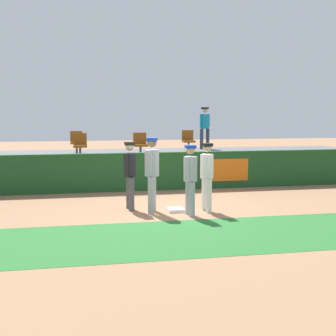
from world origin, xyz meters
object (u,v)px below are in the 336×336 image
(player_coach_visitor, at_px, (152,169))
(seat_front_left, at_px, (80,144))
(spectator_hooded, at_px, (205,125))
(player_umpire, at_px, (130,171))
(player_fielder_home, at_px, (207,172))
(first_base, at_px, (176,210))
(player_runner_visitor, at_px, (190,175))
(seat_back_right, at_px, (188,139))
(seat_front_center, at_px, (140,143))
(seat_back_left, at_px, (76,141))

(player_coach_visitor, xyz_separation_m, seat_front_left, (-1.73, 4.73, 0.34))
(player_coach_visitor, distance_m, spectator_hooded, 8.31)
(player_umpire, bearing_deg, player_fielder_home, 67.52)
(first_base, bearing_deg, seat_front_left, 116.23)
(player_runner_visitor, relative_size, seat_back_right, 2.06)
(player_runner_visitor, xyz_separation_m, spectator_hooded, (2.64, 8.03, 0.99))
(seat_front_center, relative_size, seat_back_left, 1.00)
(player_coach_visitor, distance_m, seat_back_right, 7.02)
(player_umpire, bearing_deg, first_base, 62.23)
(player_coach_visitor, relative_size, player_umpire, 1.07)
(seat_back_right, distance_m, spectator_hooded, 1.46)
(player_fielder_home, height_order, spectator_hooded, spectator_hooded)
(player_coach_visitor, xyz_separation_m, seat_back_left, (-1.85, 6.53, 0.34))
(player_umpire, bearing_deg, player_runner_visitor, 48.84)
(player_umpire, height_order, spectator_hooded, spectator_hooded)
(seat_front_center, distance_m, seat_front_left, 2.08)
(seat_back_right, bearing_deg, seat_front_center, -140.56)
(player_coach_visitor, height_order, spectator_hooded, spectator_hooded)
(player_fielder_home, xyz_separation_m, seat_back_right, (1.15, 6.67, 0.43))
(player_coach_visitor, xyz_separation_m, spectator_hooded, (3.50, 7.49, 0.90))
(player_coach_visitor, distance_m, seat_back_left, 6.79)
(spectator_hooded, bearing_deg, player_umpire, 41.19)
(player_umpire, distance_m, seat_back_right, 6.82)
(player_umpire, bearing_deg, spectator_hooded, 145.04)
(seat_back_left, height_order, spectator_hooded, spectator_hooded)
(player_umpire, bearing_deg, seat_back_left, -172.89)
(player_fielder_home, distance_m, player_umpire, 1.98)
(player_coach_visitor, relative_size, seat_front_center, 2.26)
(player_runner_visitor, height_order, seat_back_right, seat_back_right)
(player_coach_visitor, xyz_separation_m, seat_back_right, (2.54, 6.53, 0.34))
(player_fielder_home, bearing_deg, player_runner_visitor, -58.47)
(seat_back_right, bearing_deg, seat_back_left, -180.00)
(player_coach_visitor, relative_size, seat_back_left, 2.26)
(player_coach_visitor, xyz_separation_m, seat_front_center, (0.36, 4.73, 0.34))
(player_umpire, bearing_deg, player_coach_visitor, 43.19)
(player_fielder_home, height_order, player_umpire, player_umpire)
(first_base, xyz_separation_m, spectator_hooded, (2.89, 7.50, 1.95))
(player_fielder_home, relative_size, player_coach_visitor, 0.92)
(player_umpire, xyz_separation_m, seat_back_right, (3.05, 6.08, 0.42))
(spectator_hooded, bearing_deg, seat_back_left, -9.03)
(player_coach_visitor, xyz_separation_m, player_umpire, (-0.50, 0.44, -0.08))
(first_base, xyz_separation_m, player_coach_visitor, (-0.61, 0.01, 1.06))
(seat_back_left, bearing_deg, player_coach_visitor, -74.19)
(seat_front_left, bearing_deg, player_runner_visitor, -63.85)
(player_runner_visitor, height_order, seat_front_center, seat_front_center)
(player_fielder_home, bearing_deg, player_coach_visitor, -100.90)
(player_coach_visitor, bearing_deg, first_base, 106.84)
(player_runner_visitor, relative_size, seat_back_left, 2.06)
(player_umpire, relative_size, seat_back_right, 2.10)
(player_umpire, height_order, seat_back_right, seat_back_right)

